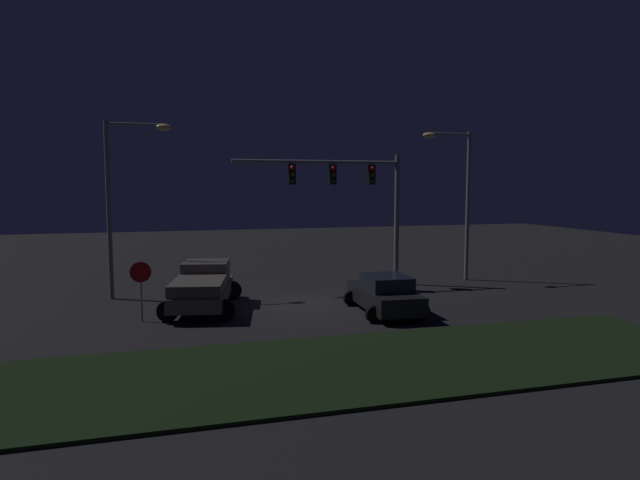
{
  "coord_description": "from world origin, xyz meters",
  "views": [
    {
      "loc": [
        -5.71,
        -22.59,
        5.01
      ],
      "look_at": [
        1.16,
        1.42,
        2.54
      ],
      "focal_mm": 31.34,
      "sensor_mm": 36.0,
      "label": 1
    }
  ],
  "objects_px": {
    "pickup_truck": "(203,284)",
    "car_sedan": "(385,294)",
    "street_lamp_left": "(122,186)",
    "street_lamp_right": "(458,186)",
    "stop_sign": "(141,280)",
    "traffic_signal_gantry": "(351,187)"
  },
  "relations": [
    {
      "from": "traffic_signal_gantry",
      "to": "street_lamp_left",
      "type": "height_order",
      "value": "street_lamp_left"
    },
    {
      "from": "car_sedan",
      "to": "traffic_signal_gantry",
      "type": "distance_m",
      "value": 7.13
    },
    {
      "from": "street_lamp_left",
      "to": "street_lamp_right",
      "type": "relative_size",
      "value": 1.0
    },
    {
      "from": "pickup_truck",
      "to": "car_sedan",
      "type": "bearing_deg",
      "value": -100.39
    },
    {
      "from": "street_lamp_right",
      "to": "stop_sign",
      "type": "height_order",
      "value": "street_lamp_right"
    },
    {
      "from": "stop_sign",
      "to": "pickup_truck",
      "type": "bearing_deg",
      "value": 35.13
    },
    {
      "from": "pickup_truck",
      "to": "street_lamp_right",
      "type": "relative_size",
      "value": 0.73
    },
    {
      "from": "traffic_signal_gantry",
      "to": "street_lamp_right",
      "type": "distance_m",
      "value": 5.96
    },
    {
      "from": "car_sedan",
      "to": "stop_sign",
      "type": "height_order",
      "value": "stop_sign"
    },
    {
      "from": "stop_sign",
      "to": "street_lamp_right",
      "type": "bearing_deg",
      "value": 17.24
    },
    {
      "from": "traffic_signal_gantry",
      "to": "stop_sign",
      "type": "relative_size",
      "value": 3.73
    },
    {
      "from": "pickup_truck",
      "to": "car_sedan",
      "type": "height_order",
      "value": "pickup_truck"
    },
    {
      "from": "pickup_truck",
      "to": "stop_sign",
      "type": "height_order",
      "value": "stop_sign"
    },
    {
      "from": "car_sedan",
      "to": "stop_sign",
      "type": "bearing_deg",
      "value": 85.96
    },
    {
      "from": "street_lamp_right",
      "to": "stop_sign",
      "type": "relative_size",
      "value": 3.48
    },
    {
      "from": "traffic_signal_gantry",
      "to": "street_lamp_left",
      "type": "distance_m",
      "value": 10.5
    },
    {
      "from": "street_lamp_left",
      "to": "stop_sign",
      "type": "distance_m",
      "value": 5.87
    },
    {
      "from": "pickup_truck",
      "to": "car_sedan",
      "type": "relative_size",
      "value": 1.27
    },
    {
      "from": "pickup_truck",
      "to": "street_lamp_left",
      "type": "height_order",
      "value": "street_lamp_left"
    },
    {
      "from": "pickup_truck",
      "to": "stop_sign",
      "type": "bearing_deg",
      "value": 136.64
    },
    {
      "from": "car_sedan",
      "to": "street_lamp_right",
      "type": "relative_size",
      "value": 0.58
    },
    {
      "from": "pickup_truck",
      "to": "car_sedan",
      "type": "xyz_separation_m",
      "value": [
        6.79,
        -2.73,
        -0.26
      ]
    }
  ]
}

